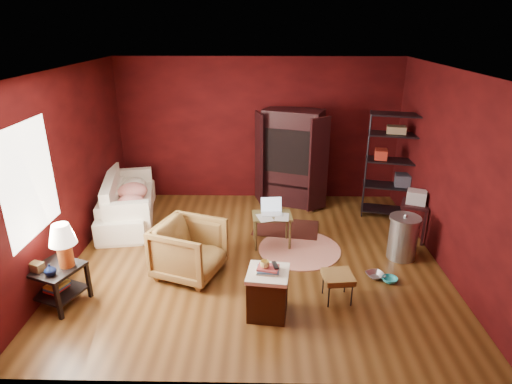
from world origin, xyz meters
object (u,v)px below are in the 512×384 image
Objects in this scene: hamper at (268,292)px; tv_armoire at (292,156)px; sofa at (127,200)px; laptop_desk at (272,218)px; wire_shelving at (393,161)px; side_table at (60,257)px; armchair at (189,247)px.

tv_armoire is at bearing 82.35° from hamper.
sofa is 2.68× the size of laptop_desk.
side_table is at bearing -137.44° from wire_shelving.
side_table reaches higher than sofa.
sofa is at bearing 156.83° from laptop_desk.
tv_armoire reaches higher than laptop_desk.
hamper is 0.91× the size of laptop_desk.
sofa is at bearing -142.85° from tv_armoire.
tv_armoire reaches higher than armchair.
armchair is at bearing -135.41° from wire_shelving.
tv_armoire is (0.48, 3.55, 0.66)m from hamper.
tv_armoire reaches higher than hamper.
tv_armoire is (3.07, 3.36, 0.31)m from side_table.
wire_shelving is (4.79, 0.35, 0.65)m from sofa.
armchair is 1.14× the size of laptop_desk.
armchair is 0.45× the size of wire_shelving.
laptop_desk is at bearing 87.63° from hamper.
tv_armoire is 0.97× the size of wire_shelving.
wire_shelving is (1.79, -0.56, 0.08)m from tv_armoire.
hamper is 3.64m from tv_armoire.
laptop_desk is 1.87m from tv_armoire.
side_table is at bearing -154.23° from laptop_desk.
wire_shelving is (3.37, 2.10, 0.62)m from armchair.
side_table is 4.56m from tv_armoire.
sofa is 2.46m from side_table.
tv_armoire is at bearing 47.53° from side_table.
tv_armoire is at bearing -82.04° from sofa.
sofa is at bearing -163.17° from wire_shelving.
wire_shelving is at bearing -38.08° from armchair.
armchair is at bearing -149.88° from sofa.
armchair reaches higher than laptop_desk.
side_table is 2.63m from hamper.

